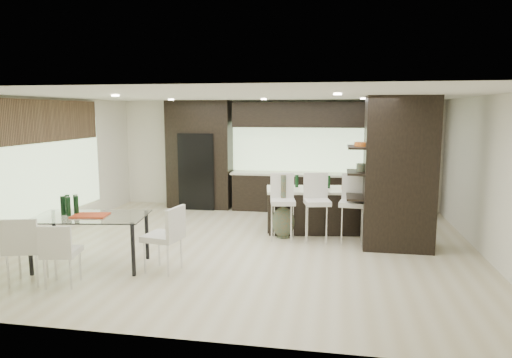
% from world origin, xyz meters
% --- Properties ---
extents(ground, '(8.00, 8.00, 0.00)m').
position_xyz_m(ground, '(0.00, 0.00, 0.00)').
color(ground, beige).
rests_on(ground, ground).
extents(back_wall, '(8.00, 0.02, 2.70)m').
position_xyz_m(back_wall, '(0.00, 3.50, 1.35)').
color(back_wall, white).
rests_on(back_wall, ground).
extents(left_wall, '(0.02, 7.00, 2.70)m').
position_xyz_m(left_wall, '(-4.00, 0.00, 1.35)').
color(left_wall, white).
rests_on(left_wall, ground).
extents(right_wall, '(0.02, 7.00, 2.70)m').
position_xyz_m(right_wall, '(4.00, 0.00, 1.35)').
color(right_wall, white).
rests_on(right_wall, ground).
extents(ceiling, '(8.00, 7.00, 0.02)m').
position_xyz_m(ceiling, '(0.00, 0.00, 2.70)').
color(ceiling, white).
rests_on(ceiling, ground).
extents(window_left, '(0.04, 3.20, 1.90)m').
position_xyz_m(window_left, '(-3.96, 0.20, 1.35)').
color(window_left, '#B2D199').
rests_on(window_left, left_wall).
extents(window_back, '(3.40, 0.04, 1.20)m').
position_xyz_m(window_back, '(0.60, 3.46, 1.55)').
color(window_back, '#B2D199').
rests_on(window_back, back_wall).
extents(stone_accent, '(0.08, 3.00, 0.80)m').
position_xyz_m(stone_accent, '(-3.93, 0.20, 2.25)').
color(stone_accent, brown).
rests_on(stone_accent, left_wall).
extents(ceiling_spots, '(4.00, 3.00, 0.02)m').
position_xyz_m(ceiling_spots, '(0.00, 0.25, 2.68)').
color(ceiling_spots, white).
rests_on(ceiling_spots, ceiling).
extents(back_cabinetry, '(6.80, 0.68, 2.70)m').
position_xyz_m(back_cabinetry, '(0.50, 3.17, 1.35)').
color(back_cabinetry, black).
rests_on(back_cabinetry, ground).
extents(refrigerator, '(0.90, 0.68, 1.90)m').
position_xyz_m(refrigerator, '(-1.90, 3.12, 0.95)').
color(refrigerator, black).
rests_on(refrigerator, ground).
extents(partition_column, '(1.20, 0.80, 2.70)m').
position_xyz_m(partition_column, '(2.60, 0.40, 1.35)').
color(partition_column, black).
rests_on(partition_column, ground).
extents(kitchen_island, '(2.22, 1.22, 0.88)m').
position_xyz_m(kitchen_island, '(1.17, 1.31, 0.44)').
color(kitchen_island, black).
rests_on(kitchen_island, ground).
extents(stool_left, '(0.53, 0.53, 1.02)m').
position_xyz_m(stool_left, '(0.53, 0.53, 0.51)').
color(stool_left, silver).
rests_on(stool_left, ground).
extents(stool_mid, '(0.55, 0.55, 1.04)m').
position_xyz_m(stool_mid, '(1.17, 0.52, 0.52)').
color(stool_mid, silver).
rests_on(stool_mid, ground).
extents(stool_right, '(0.52, 0.52, 1.04)m').
position_xyz_m(stool_right, '(1.82, 0.52, 0.52)').
color(stool_right, silver).
rests_on(stool_right, ground).
extents(bench, '(1.41, 0.81, 0.51)m').
position_xyz_m(bench, '(1.29, 1.36, 0.26)').
color(bench, black).
rests_on(bench, ground).
extents(floor_vase, '(0.57, 0.57, 1.23)m').
position_xyz_m(floor_vase, '(0.52, 0.69, 0.61)').
color(floor_vase, '#444C36').
rests_on(floor_vase, ground).
extents(dining_table, '(1.83, 1.21, 0.82)m').
position_xyz_m(dining_table, '(-2.25, -1.52, 0.41)').
color(dining_table, white).
rests_on(dining_table, ground).
extents(chair_near, '(0.53, 0.53, 0.83)m').
position_xyz_m(chair_near, '(-2.25, -2.30, 0.42)').
color(chair_near, silver).
rests_on(chair_near, ground).
extents(chair_far, '(0.61, 0.61, 0.91)m').
position_xyz_m(chair_far, '(-2.78, -2.32, 0.45)').
color(chair_far, silver).
rests_on(chair_far, ground).
extents(chair_end, '(0.59, 0.59, 0.94)m').
position_xyz_m(chair_end, '(-1.06, -1.52, 0.47)').
color(chair_end, silver).
rests_on(chair_end, ground).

